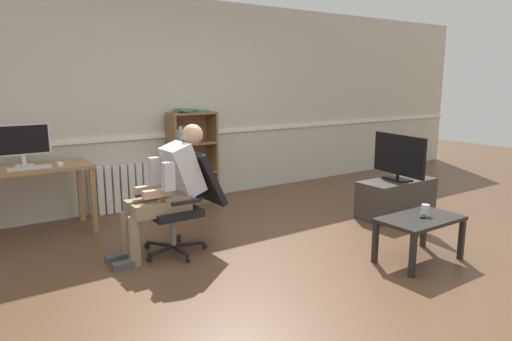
{
  "coord_description": "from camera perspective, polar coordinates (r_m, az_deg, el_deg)",
  "views": [
    {
      "loc": [
        -2.57,
        -3.08,
        1.64
      ],
      "look_at": [
        0.15,
        0.85,
        0.7
      ],
      "focal_mm": 32.28,
      "sensor_mm": 36.0,
      "label": 1
    }
  ],
  "objects": [
    {
      "name": "computer_mouse",
      "position": [
        5.28,
        -23.15,
        0.76
      ],
      "size": [
        0.06,
        0.1,
        0.03
      ],
      "primitive_type": "cube",
      "color": "white",
      "rests_on": "computer_desk"
    },
    {
      "name": "back_wall",
      "position": [
        6.29,
        -10.64,
        8.28
      ],
      "size": [
        12.0,
        0.13,
        2.7
      ],
      "color": "beige",
      "rests_on": "ground_plane"
    },
    {
      "name": "spare_remote",
      "position": [
        4.49,
        20.05,
        -5.29
      ],
      "size": [
        0.15,
        0.1,
        0.02
      ],
      "primitive_type": "cube",
      "rotation": [
        0.0,
        0.0,
        5.18
      ],
      "color": "black",
      "rests_on": "coffee_table"
    },
    {
      "name": "keyboard",
      "position": [
        5.21,
        -26.26,
        0.31
      ],
      "size": [
        0.42,
        0.12,
        0.02
      ],
      "primitive_type": "cube",
      "color": "silver",
      "rests_on": "computer_desk"
    },
    {
      "name": "office_chair",
      "position": [
        4.51,
        -8.54,
        -3.37
      ],
      "size": [
        0.81,
        0.61,
        0.97
      ],
      "rotation": [
        0.0,
        0.0,
        -1.57
      ],
      "color": "black",
      "rests_on": "ground_plane"
    },
    {
      "name": "person_seated",
      "position": [
        4.4,
        -10.85,
        -2.04
      ],
      "size": [
        0.96,
        0.4,
        1.23
      ],
      "rotation": [
        0.0,
        0.0,
        -1.57
      ],
      "color": "#937F60",
      "rests_on": "ground_plane"
    },
    {
      "name": "tv_stand",
      "position": [
        5.9,
        16.99,
        -3.25
      ],
      "size": [
        1.01,
        0.44,
        0.45
      ],
      "color": "#3D3833",
      "rests_on": "ground_plane"
    },
    {
      "name": "radiator",
      "position": [
        6.05,
        -16.49,
        -2.12
      ],
      "size": [
        0.77,
        0.08,
        0.6
      ],
      "color": "white",
      "rests_on": "ground_plane"
    },
    {
      "name": "coffee_table",
      "position": [
        4.48,
        19.65,
        -6.21
      ],
      "size": [
        0.78,
        0.46,
        0.41
      ],
      "color": "black",
      "rests_on": "ground_plane"
    },
    {
      "name": "tv_screen",
      "position": [
        5.8,
        17.29,
        1.68
      ],
      "size": [
        0.25,
        0.82,
        0.55
      ],
      "rotation": [
        0.0,
        0.0,
        1.41
      ],
      "color": "black",
      "rests_on": "tv_stand"
    },
    {
      "name": "drinking_glass",
      "position": [
        4.52,
        20.24,
        -4.63
      ],
      "size": [
        0.07,
        0.07,
        0.11
      ],
      "primitive_type": "cylinder",
      "color": "silver",
      "rests_on": "coffee_table"
    },
    {
      "name": "bookshelf",
      "position": [
        6.25,
        -8.25,
        1.42
      ],
      "size": [
        0.64,
        0.29,
        1.27
      ],
      "color": "brown",
      "rests_on": "ground_plane"
    },
    {
      "name": "imac_monitor",
      "position": [
        5.39,
        -27.0,
        3.22
      ],
      "size": [
        0.56,
        0.14,
        0.44
      ],
      "color": "silver",
      "rests_on": "computer_desk"
    },
    {
      "name": "ground_plane",
      "position": [
        4.34,
        4.87,
        -11.15
      ],
      "size": [
        18.0,
        18.0,
        0.0
      ],
      "primitive_type": "plane",
      "color": "brown"
    },
    {
      "name": "computer_desk",
      "position": [
        5.37,
        -26.48,
        -0.71
      ],
      "size": [
        1.25,
        0.63,
        0.76
      ],
      "color": "#9E7547",
      "rests_on": "ground_plane"
    }
  ]
}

